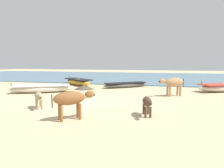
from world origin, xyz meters
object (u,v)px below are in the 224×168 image
object	(u,v)px
fishing_boat_3	(42,88)
cow_adult_tan	(173,83)
fishing_boat_4	(125,85)
calf_far_dun	(39,97)
calf_near_dark	(147,102)
cow_second_adult_brown	(71,99)
fishing_boat_2	(78,82)

from	to	relation	value
fishing_boat_3	cow_adult_tan	world-z (taller)	cow_adult_tan
fishing_boat_4	calf_far_dun	xyz separation A→B (m)	(-2.37, -7.67, 0.29)
calf_near_dark	calf_far_dun	xyz separation A→B (m)	(-4.58, 0.05, -0.01)
fishing_boat_4	cow_adult_tan	size ratio (longest dim) A/B	2.24
calf_near_dark	cow_second_adult_brown	distance (m)	2.72
fishing_boat_4	cow_second_adult_brown	world-z (taller)	cow_second_adult_brown
fishing_boat_3	calf_far_dun	bearing A→B (deg)	95.01
fishing_boat_2	cow_second_adult_brown	bearing A→B (deg)	149.99
fishing_boat_4	calf_near_dark	bearing A→B (deg)	67.93
fishing_boat_3	fishing_boat_4	xyz separation A→B (m)	(4.86, 3.86, -0.06)
cow_adult_tan	cow_second_adult_brown	size ratio (longest dim) A/B	1.18
fishing_boat_2	calf_far_dun	xyz separation A→B (m)	(1.98, -8.27, 0.21)
calf_near_dark	calf_far_dun	size ratio (longest dim) A/B	1.17
calf_far_dun	cow_second_adult_brown	world-z (taller)	cow_second_adult_brown
fishing_boat_4	calf_far_dun	world-z (taller)	calf_far_dun
cow_adult_tan	calf_far_dun	world-z (taller)	cow_adult_tan
fishing_boat_3	cow_second_adult_brown	world-z (taller)	cow_second_adult_brown
calf_far_dun	fishing_boat_3	bearing A→B (deg)	171.68
fishing_boat_2	calf_near_dark	xyz separation A→B (m)	(6.56, -8.32, 0.21)
fishing_boat_3	fishing_boat_4	world-z (taller)	fishing_boat_3
fishing_boat_2	fishing_boat_4	bearing A→B (deg)	-151.19
fishing_boat_4	cow_second_adult_brown	bearing A→B (deg)	50.03
cow_adult_tan	calf_near_dark	bearing A→B (deg)	43.25
cow_second_adult_brown	fishing_boat_3	bearing A→B (deg)	91.35
cow_adult_tan	calf_near_dark	distance (m)	4.76
cow_adult_tan	calf_far_dun	size ratio (longest dim) A/B	1.67
fishing_boat_4	cow_adult_tan	bearing A→B (deg)	99.32
fishing_boat_3	cow_adult_tan	distance (m)	8.31
calf_near_dark	calf_far_dun	distance (m)	4.58
fishing_boat_3	fishing_boat_2	bearing A→B (deg)	-124.83
cow_adult_tan	fishing_boat_3	bearing A→B (deg)	-27.27
fishing_boat_2	fishing_boat_4	world-z (taller)	fishing_boat_2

